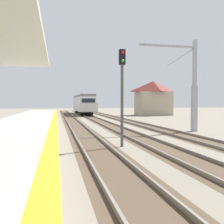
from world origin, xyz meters
The scene contains 8 objects.
station_platform centered at (-2.50, 16.00, 0.45)m, with size 5.00×80.00×0.91m.
track_pair_nearest_platform centered at (1.90, 20.00, 0.05)m, with size 2.34×120.00×0.16m.
track_pair_middle centered at (5.30, 20.00, 0.05)m, with size 2.34×120.00×0.16m.
track_pair_far_side centered at (8.70, 20.00, 0.05)m, with size 2.34×120.00×0.16m.
approaching_train centered at (5.30, 55.73, 2.18)m, with size 2.93×19.60×4.76m.
rail_signal_post centered at (3.38, 17.19, 3.19)m, with size 0.32×0.34×5.20m.
catenary_pylon_far_side centered at (10.76, 23.01, 3.60)m, with size 5.00×0.40×7.50m.
distant_trackside_house centered at (17.76, 49.04, 3.34)m, with size 6.60×5.28×6.40m.
Camera 1 is at (-0.06, 4.06, 2.38)m, focal length 40.63 mm.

